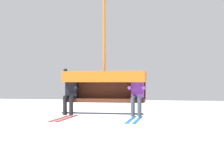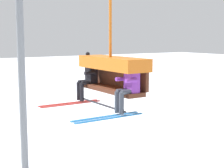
# 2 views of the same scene
# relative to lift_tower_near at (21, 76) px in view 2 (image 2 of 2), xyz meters

# --- Properties ---
(lift_tower_near) EXTENTS (0.36, 1.88, 9.20)m
(lift_tower_near) POSITION_rel_lift_tower_near_xyz_m (0.00, 0.00, 0.00)
(lift_tower_near) COLOR slate
(lift_tower_near) RESTS_ON ground_plane
(chairlift_chair) EXTENTS (2.27, 0.74, 3.93)m
(chairlift_chair) POSITION_rel_lift_tower_near_xyz_m (9.28, -0.71, 1.18)
(chairlift_chair) COLOR #512819
(skier_black) EXTENTS (0.48, 1.70, 1.34)m
(skier_black) POSITION_rel_lift_tower_near_xyz_m (8.36, -0.92, 0.87)
(skier_black) COLOR black
(skier_purple) EXTENTS (0.46, 1.70, 1.23)m
(skier_purple) POSITION_rel_lift_tower_near_xyz_m (10.21, -0.93, 0.85)
(skier_purple) COLOR purple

